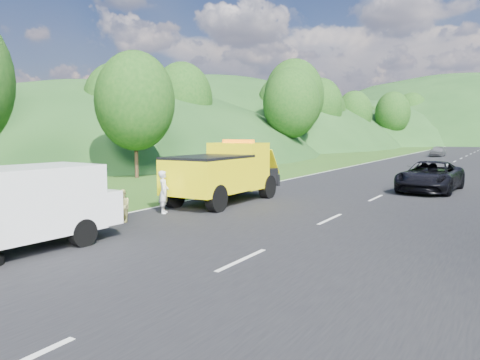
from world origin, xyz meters
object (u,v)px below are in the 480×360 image
Objects in this scene: woman at (164,214)px; suitcase at (89,211)px; tow_truck at (225,172)px; white_van at (7,206)px; child at (123,223)px; passing_suv at (430,192)px.

woman is 2.48× the size of suitcase.
woman is at bearing -98.50° from tow_truck.
woman reaches higher than suitcase.
suitcase is (-1.90, -5.70, -0.99)m from tow_truck.
white_van is (-0.02, -9.89, -0.09)m from tow_truck.
child is (-0.55, -5.45, -1.31)m from tow_truck.
white_van is at bearing -90.73° from tow_truck.
child is 1.41m from suitcase.
white_van is 4.64m from child.
passing_suv is (6.98, 18.29, -1.22)m from white_van.
tow_truck is 1.01× the size of white_van.
suitcase is at bearing 117.71° from white_van.
white_van is 9.68× the size of suitcase.
child is at bearing 144.41° from woman.
suitcase is at bearing 114.31° from woman.
woman reaches higher than passing_suv.
passing_suv is at bearing 72.69° from white_van.
passing_suv is at bearing 57.85° from suitcase.
white_van is 1.13× the size of passing_suv.
child is at bearing 10.40° from suitcase.
white_van is at bearing 150.51° from woman.
woman is 2.02m from child.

